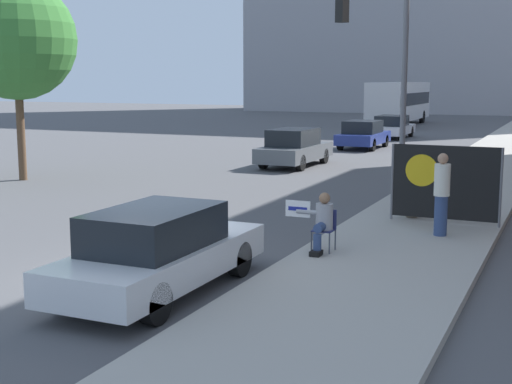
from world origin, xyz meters
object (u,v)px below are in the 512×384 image
Objects in this scene: protest_banner at (444,182)px; street_tree_near_curb at (16,40)px; car_on_road_nearest at (294,148)px; car_on_road_midblock at (363,135)px; jogger_on_sidewalk at (442,194)px; parked_car_curbside at (159,251)px; seated_protester at (322,221)px; pedestrian_behind at (413,181)px; traffic_light_pole at (381,53)px; city_bus_on_road at (399,101)px; car_on_road_distant at (392,127)px.

street_tree_near_curb is at bearing 170.61° from protest_banner.
car_on_road_nearest is at bearing 127.14° from protest_banner.
car_on_road_nearest is 1.09× the size of car_on_road_midblock.
parked_car_curbside is (-3.59, -5.73, -0.36)m from jogger_on_sidewalk.
pedestrian_behind is (0.87, 4.30, 0.29)m from seated_protester.
traffic_light_pole is at bearing -51.98° from car_on_road_nearest.
seated_protester is 8.21m from traffic_light_pole.
jogger_on_sidewalk is 1.01× the size of pedestrian_behind.
traffic_light_pole is 1.49× the size of car_on_road_midblock.
jogger_on_sidewalk is at bearing -46.14° from pedestrian_behind.
car_on_road_midblock is at bearing 98.45° from parked_car_curbside.
parked_car_curbside is 46.34m from city_bus_on_road.
pedestrian_behind is at bearing -70.70° from car_on_road_midblock.
pedestrian_behind is at bearing -75.43° from car_on_road_distant.
protest_banner is (-0.19, 1.41, 0.05)m from jogger_on_sidewalk.
traffic_light_pole is (-2.68, 4.93, 3.19)m from jogger_on_sidewalk.
city_bus_on_road is at bearing 94.57° from car_on_road_nearest.
traffic_light_pole is 0.89× the size of street_tree_near_curb.
car_on_road_nearest is (-7.74, 10.22, -0.37)m from protest_banner.
car_on_road_midblock is at bearing 124.21° from pedestrian_behind.
pedestrian_behind is 0.39× the size of parked_car_curbside.
protest_banner reaches higher than seated_protester.
parked_car_curbside is at bearing 80.65° from jogger_on_sidewalk.
traffic_light_pole is at bearing 85.12° from parked_car_curbside.
city_bus_on_road is (-10.02, 38.71, 0.77)m from protest_banner.
pedestrian_behind reaches higher than car_on_road_nearest.
pedestrian_behind is at bearing -38.30° from jogger_on_sidewalk.
car_on_road_midblock is (-4.76, 15.27, -3.55)m from traffic_light_pole.
jogger_on_sidewalk is 14.08m from car_on_road_nearest.
street_tree_near_curb reaches higher than city_bus_on_road.
car_on_road_nearest is at bearing 46.64° from street_tree_near_curb.
protest_banner is 0.57× the size of car_on_road_nearest.
jogger_on_sidewalk is 28.41m from car_on_road_distant.
pedestrian_behind is 8.00m from parked_car_curbside.
car_on_road_nearest reaches higher than car_on_road_distant.
traffic_light_pole is at bearing 133.29° from pedestrian_behind.
street_tree_near_curb reaches higher than jogger_on_sidewalk.
pedestrian_behind is at bearing -76.51° from city_bus_on_road.
seated_protester is 0.17× the size of street_tree_near_curb.
protest_banner is 7.92m from parked_car_curbside.
car_on_road_midblock is 7.16m from car_on_road_distant.
car_on_road_midblock is 0.38× the size of city_bus_on_road.
seated_protester is at bearing 62.37° from parked_car_curbside.
pedestrian_behind is at bearing -54.79° from car_on_road_nearest.
traffic_light_pole is at bearing -38.66° from jogger_on_sidewalk.
street_tree_near_curb is at bearing -133.36° from car_on_road_nearest.
parked_car_curbside reaches higher than car_on_road_midblock.
jogger_on_sidewalk is (1.88, 2.46, 0.31)m from seated_protester.
protest_banner is at bearing -9.39° from street_tree_near_curb.
seated_protester is 23.33m from car_on_road_midblock.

